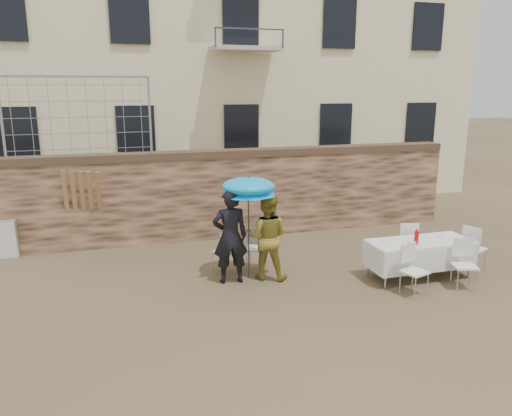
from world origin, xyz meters
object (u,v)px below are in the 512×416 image
object	(u,v)px
banquet_table	(420,243)
table_chair_side	(474,247)
couple_chair_left	(224,250)
couple_chair_right	(257,247)
man_suit	(230,237)
umbrella	(248,189)
chair_stack_right	(8,238)
soda_bottle	(417,238)
table_chair_back	(406,242)
table_chair_front_left	(415,271)
table_chair_front_right	(465,265)
woman_dress	(267,237)

from	to	relation	value
banquet_table	table_chair_side	size ratio (longest dim) A/B	2.19
couple_chair_left	couple_chair_right	world-z (taller)	same
couple_chair_left	table_chair_side	size ratio (longest dim) A/B	1.00
man_suit	umbrella	xyz separation A→B (m)	(0.40, 0.10, 0.89)
couple_chair_left	table_chair_side	xyz separation A→B (m)	(5.12, -1.27, 0.00)
man_suit	chair_stack_right	bearing A→B (deg)	-29.05
soda_bottle	table_chair_back	bearing A→B (deg)	67.17
couple_chair_left	chair_stack_right	xyz separation A→B (m)	(-4.48, 2.25, -0.02)
banquet_table	table_chair_side	bearing A→B (deg)	4.09
table_chair_front_left	table_chair_front_right	bearing A→B (deg)	-18.21
woman_dress	chair_stack_right	distance (m)	5.95
umbrella	table_chair_front_left	size ratio (longest dim) A/B	2.03
umbrella	table_chair_side	size ratio (longest dim) A/B	2.03
table_chair_front_right	table_chair_back	world-z (taller)	same
couple_chair_left	banquet_table	distance (m)	3.97
man_suit	table_chair_back	world-z (taller)	man_suit
couple_chair_left	couple_chair_right	distance (m)	0.70
man_suit	umbrella	bearing A→B (deg)	-162.97
banquet_table	table_chair_front_left	world-z (taller)	table_chair_front_left
umbrella	couple_chair_right	bearing A→B (deg)	56.31
umbrella	couple_chair_right	distance (m)	1.46
table_chair_front_left	table_chair_side	bearing A→B (deg)	4.82
woman_dress	banquet_table	xyz separation A→B (m)	(2.97, -0.82, -0.14)
table_chair_front_left	woman_dress	bearing A→B (deg)	128.35
soda_bottle	table_chair_back	xyz separation A→B (m)	(0.40, 0.95, -0.43)
man_suit	banquet_table	size ratio (longest dim) A/B	0.90
soda_bottle	table_chair_side	world-z (taller)	soda_bottle
banquet_table	table_chair_back	world-z (taller)	table_chair_back
chair_stack_right	couple_chair_left	bearing A→B (deg)	-26.70
soda_bottle	couple_chair_right	bearing A→B (deg)	151.75
umbrella	banquet_table	size ratio (longest dim) A/B	0.93
man_suit	woman_dress	xyz separation A→B (m)	(0.75, 0.00, -0.07)
banquet_table	table_chair_front_right	bearing A→B (deg)	-56.31
table_chair_back	chair_stack_right	bearing A→B (deg)	-3.66
man_suit	chair_stack_right	distance (m)	5.31
man_suit	couple_chair_left	bearing A→B (deg)	-87.01
couple_chair_right	table_chair_back	size ratio (longest dim) A/B	1.00
woman_dress	couple_chair_right	distance (m)	0.68
man_suit	couple_chair_right	bearing A→B (deg)	-138.85
banquet_table	table_chair_back	bearing A→B (deg)	75.96
woman_dress	table_chair_side	xyz separation A→B (m)	(4.37, -0.72, -0.39)
table_chair_back	chair_stack_right	world-z (taller)	table_chair_back
table_chair_front_right	table_chair_back	size ratio (longest dim) A/B	1.00
woman_dress	soda_bottle	distance (m)	2.94
table_chair_back	couple_chair_left	bearing A→B (deg)	6.67
couple_chair_left	table_chair_front_left	bearing A→B (deg)	124.48
soda_bottle	table_chair_side	distance (m)	1.67
couple_chair_left	umbrella	bearing A→B (deg)	110.24
soda_bottle	table_chair_back	distance (m)	1.11
umbrella	table_chair_back	distance (m)	3.78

